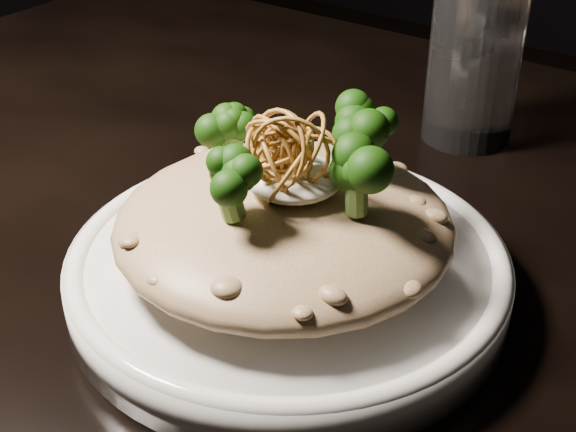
% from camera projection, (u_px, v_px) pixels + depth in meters
% --- Properties ---
extents(table, '(1.10, 0.80, 0.75)m').
position_uv_depth(table, '(289.00, 309.00, 0.62)').
color(table, black).
rests_on(table, ground).
extents(plate, '(0.27, 0.27, 0.03)m').
position_uv_depth(plate, '(288.00, 272.00, 0.50)').
color(plate, white).
rests_on(plate, table).
extents(risotto, '(0.20, 0.20, 0.04)m').
position_uv_depth(risotto, '(284.00, 224.00, 0.48)').
color(risotto, brown).
rests_on(risotto, plate).
extents(broccoli, '(0.13, 0.13, 0.05)m').
position_uv_depth(broccoli, '(286.00, 149.00, 0.46)').
color(broccoli, black).
rests_on(broccoli, risotto).
extents(cheese, '(0.06, 0.06, 0.02)m').
position_uv_depth(cheese, '(294.00, 178.00, 0.46)').
color(cheese, white).
rests_on(cheese, risotto).
extents(shallots, '(0.05, 0.05, 0.03)m').
position_uv_depth(shallots, '(293.00, 144.00, 0.45)').
color(shallots, brown).
rests_on(shallots, cheese).
extents(drinking_glass, '(0.08, 0.08, 0.13)m').
position_uv_depth(drinking_glass, '(474.00, 64.00, 0.66)').
color(drinking_glass, silver).
rests_on(drinking_glass, table).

